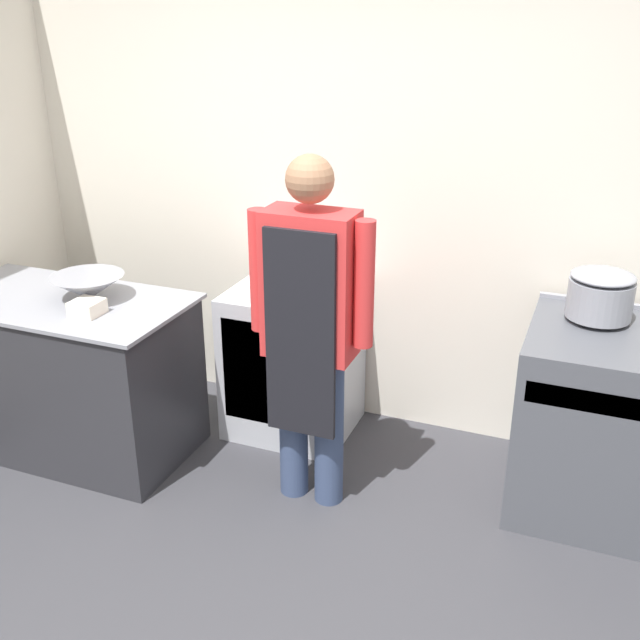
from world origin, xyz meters
TOP-DOWN VIEW (x-y plane):
  - ground_plane at (0.00, 0.00)m, footprint 14.00×14.00m
  - wall_back at (0.00, 1.87)m, footprint 8.00×0.05m
  - prep_counter at (-1.33, 0.92)m, footprint 1.33×0.71m
  - stove at (1.48, 1.41)m, footprint 1.03×0.76m
  - fridge_unit at (-0.29, 1.53)m, footprint 0.67×0.58m
  - person_cook at (0.05, 0.96)m, footprint 0.59×0.24m
  - mixing_bowl at (-1.19, 0.98)m, footprint 0.37×0.37m
  - plastic_tub at (-1.06, 0.81)m, footprint 0.14×0.14m
  - stock_pot at (1.25, 1.55)m, footprint 0.30×0.30m

SIDE VIEW (x-z plane):
  - ground_plane at x=0.00m, z-range 0.00..0.00m
  - fridge_unit at x=-0.29m, z-range 0.00..0.84m
  - prep_counter at x=-1.33m, z-range 0.00..0.86m
  - stove at x=1.48m, z-range -0.01..0.91m
  - plastic_tub at x=-1.06m, z-range 0.86..0.94m
  - mixing_bowl at x=-1.19m, z-range 0.86..0.99m
  - person_cook at x=0.05m, z-range 0.11..1.80m
  - stock_pot at x=1.25m, z-range 0.92..1.15m
  - wall_back at x=0.00m, z-range 0.00..2.70m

